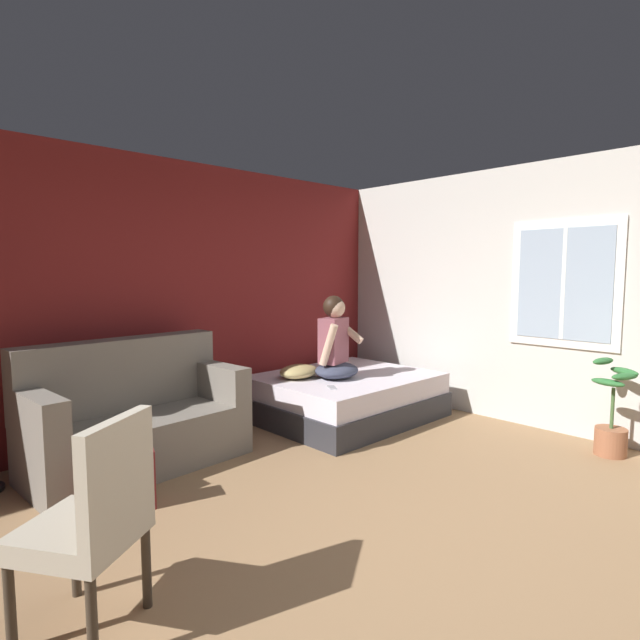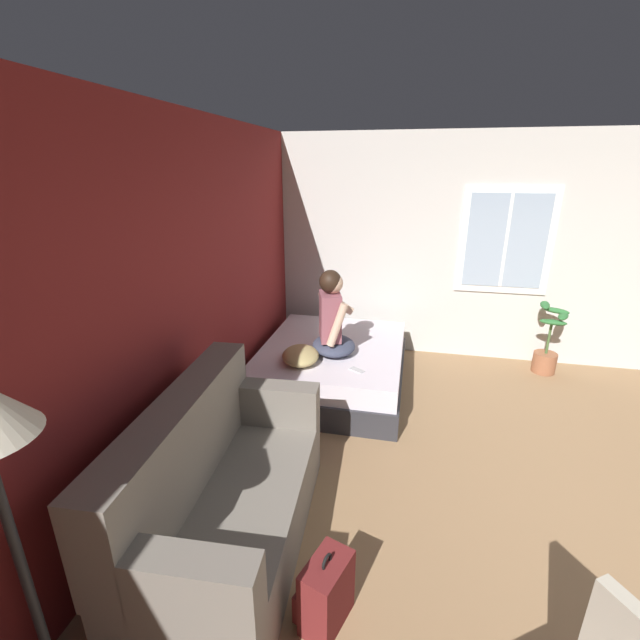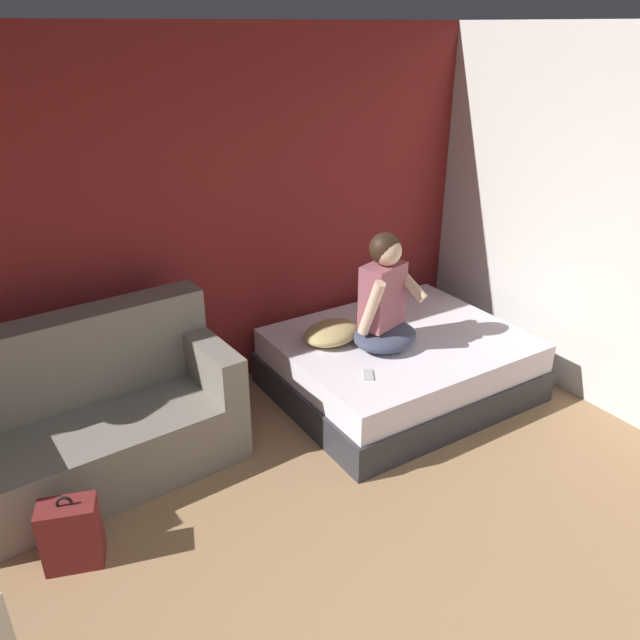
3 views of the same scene
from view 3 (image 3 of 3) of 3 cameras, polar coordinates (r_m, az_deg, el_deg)
name	(u,v)px [view 3 (image 3 of 3)]	position (r m, az deg, el deg)	size (l,w,h in m)	color
wall_back_accent	(99,238)	(4.55, -19.51, 7.09)	(11.16, 0.16, 2.70)	maroon
bed	(399,365)	(4.98, 7.25, -4.07)	(1.85, 1.52, 0.48)	#2D2D33
couch	(97,418)	(4.27, -19.71, -8.45)	(1.75, 0.92, 1.04)	slate
person_seated	(384,302)	(4.58, 5.92, 1.67)	(0.62, 0.57, 0.88)	#383D51
backpack	(72,534)	(3.78, -21.76, -17.71)	(0.34, 0.31, 0.46)	maroon
throw_pillow	(332,333)	(4.74, 1.10, -1.16)	(0.48, 0.36, 0.14)	tan
cell_phone	(368,375)	(4.32, 4.44, -5.02)	(0.07, 0.14, 0.01)	#B7B7BC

